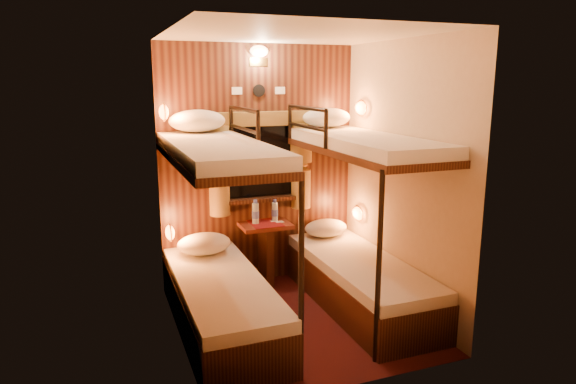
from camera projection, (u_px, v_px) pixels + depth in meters
name	position (u px, v px, depth m)	size (l,w,h in m)	color
floor	(297.00, 320.00, 4.48)	(2.10, 2.10, 0.00)	#3B1011
ceiling	(298.00, 34.00, 3.97)	(2.10, 2.10, 0.00)	silver
wall_back	(259.00, 166.00, 5.18)	(2.40, 2.40, 0.00)	#C6B293
wall_front	(358.00, 216.00, 3.27)	(2.40, 2.40, 0.00)	#C6B293
wall_left	(175.00, 195.00, 3.88)	(2.40, 2.40, 0.00)	#C6B293
wall_right	(401.00, 178.00, 4.57)	(2.40, 2.40, 0.00)	#C6B293
back_panel	(259.00, 166.00, 5.17)	(2.00, 0.03, 2.40)	black
bunk_left	(220.00, 266.00, 4.20)	(0.72, 1.90, 1.82)	black
bunk_right	(360.00, 248.00, 4.65)	(0.72, 1.90, 1.82)	black
window	(260.00, 169.00, 5.15)	(1.00, 0.12, 0.79)	black
curtains	(261.00, 161.00, 5.10)	(1.10, 0.22, 1.00)	brown
back_fixtures	(259.00, 59.00, 4.92)	(0.54, 0.09, 0.48)	black
reading_lamps	(270.00, 168.00, 4.86)	(2.00, 0.20, 1.25)	orange
table	(266.00, 246.00, 5.17)	(0.50, 0.34, 0.66)	maroon
bottle_left	(255.00, 213.00, 5.09)	(0.07, 0.07, 0.25)	#99BFE5
bottle_right	(275.00, 212.00, 5.19)	(0.07, 0.07, 0.23)	#99BFE5
sachet_a	(279.00, 222.00, 5.16)	(0.08, 0.06, 0.01)	silver
sachet_b	(274.00, 221.00, 5.19)	(0.07, 0.05, 0.01)	silver
pillow_lower_left	(204.00, 244.00, 4.79)	(0.50, 0.36, 0.20)	silver
pillow_lower_right	(326.00, 228.00, 5.33)	(0.45, 0.32, 0.18)	silver
pillow_upper_left	(197.00, 121.00, 4.65)	(0.52, 0.37, 0.20)	silver
pillow_upper_right	(327.00, 118.00, 5.12)	(0.50, 0.36, 0.20)	silver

